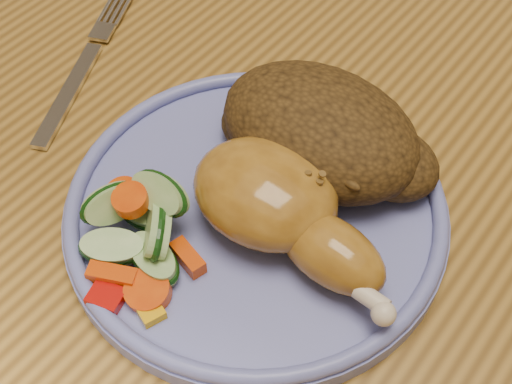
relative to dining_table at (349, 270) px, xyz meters
The scene contains 7 objects.
dining_table is the anchor object (origin of this frame).
plate 0.11m from the dining_table, 131.97° to the right, with size 0.24×0.24×0.01m, color #636BB5.
plate_rim 0.12m from the dining_table, 131.97° to the right, with size 0.24×0.24×0.01m, color #636BB5.
chicken_leg 0.13m from the dining_table, 113.62° to the right, with size 0.15×0.08×0.05m.
rice_pilaf 0.12m from the dining_table, 169.99° to the left, with size 0.15×0.10×0.06m.
vegetable_pile 0.18m from the dining_table, 126.69° to the right, with size 0.09×0.09×0.05m.
fork 0.25m from the dining_table, behind, with size 0.08×0.15×0.00m.
Camera 1 is at (0.12, -0.26, 1.12)m, focal length 50.00 mm.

